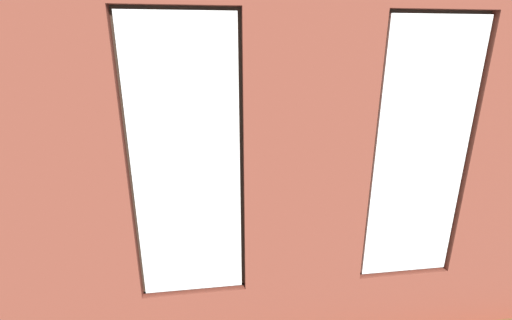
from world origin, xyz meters
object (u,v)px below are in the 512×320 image
object	(u,v)px
table_plant_small	(246,169)
remote_gray	(261,169)
couch_left	(396,194)
media_console	(107,192)
cup_ceramic	(239,171)
potted_plant_mid_room_small	(295,161)
potted_plant_foreground_right	(141,143)
potted_plant_between_couches	(411,222)
potted_plant_beside_window_right	(134,255)
coffee_table	(239,176)
couch_by_window	(292,265)
tv_flatscreen	(102,157)

from	to	relation	value
table_plant_small	remote_gray	xyz separation A→B (m)	(-0.31, -0.23, -0.11)
couch_left	remote_gray	distance (m)	2.38
media_console	cup_ceramic	bearing A→B (deg)	-178.25
potted_plant_mid_room_small	potted_plant_foreground_right	distance (m)	3.41
table_plant_small	potted_plant_between_couches	xyz separation A→B (m)	(-1.63, 2.54, 0.16)
cup_ceramic	potted_plant_beside_window_right	size ratio (longest dim) A/B	0.10
coffee_table	potted_plant_foreground_right	world-z (taller)	potted_plant_foreground_right
potted_plant_mid_room_small	cup_ceramic	bearing A→B (deg)	25.79
potted_plant_beside_window_right	couch_by_window	bearing A→B (deg)	-176.51
tv_flatscreen	potted_plant_foreground_right	size ratio (longest dim) A/B	0.99
table_plant_small	potted_plant_foreground_right	distance (m)	2.79
table_plant_small	potted_plant_mid_room_small	xyz separation A→B (m)	(-1.08, -0.69, -0.13)
coffee_table	media_console	size ratio (longest dim) A/B	1.21
potted_plant_foreground_right	remote_gray	bearing A→B (deg)	147.44
cup_ceramic	potted_plant_foreground_right	xyz separation A→B (m)	(2.02, -1.69, 0.15)
couch_left	table_plant_small	world-z (taller)	couch_left
potted_plant_beside_window_right	potted_plant_between_couches	distance (m)	3.04
couch_left	potted_plant_beside_window_right	distance (m)	4.21
coffee_table	potted_plant_beside_window_right	xyz separation A→B (m)	(1.29, 2.80, 0.27)
coffee_table	potted_plant_foreground_right	size ratio (longest dim) A/B	1.33
coffee_table	table_plant_small	xyz separation A→B (m)	(-0.12, 0.11, 0.18)
cup_ceramic	table_plant_small	world-z (taller)	table_plant_small
coffee_table	remote_gray	bearing A→B (deg)	-163.93
potted_plant_mid_room_small	potted_plant_beside_window_right	bearing A→B (deg)	53.65
media_console	tv_flatscreen	world-z (taller)	tv_flatscreen
couch_left	potted_plant_foreground_right	xyz separation A→B (m)	(4.54, -2.70, 0.31)
cup_ceramic	potted_plant_foreground_right	distance (m)	2.64
coffee_table	media_console	world-z (taller)	media_console
coffee_table	remote_gray	size ratio (longest dim) A/B	9.17
remote_gray	potted_plant_foreground_right	size ratio (longest dim) A/B	0.14
coffee_table	potted_plant_between_couches	world-z (taller)	potted_plant_between_couches
couch_by_window	potted_plant_between_couches	world-z (taller)	potted_plant_between_couches
couch_by_window	remote_gray	bearing A→B (deg)	-91.50
couch_by_window	couch_left	size ratio (longest dim) A/B	0.97
couch_by_window	table_plant_small	xyz separation A→B (m)	(0.24, -2.59, 0.24)
couch_by_window	potted_plant_between_couches	bearing A→B (deg)	-177.88
table_plant_small	potted_plant_mid_room_small	size ratio (longest dim) A/B	0.36
potted_plant_mid_room_small	remote_gray	bearing A→B (deg)	30.59
potted_plant_beside_window_right	potted_plant_between_couches	bearing A→B (deg)	-177.14
table_plant_small	potted_plant_between_couches	distance (m)	3.02
coffee_table	potted_plant_between_couches	size ratio (longest dim) A/B	1.32
cup_ceramic	remote_gray	size ratio (longest dim) A/B	0.62
cup_ceramic	tv_flatscreen	bearing A→B (deg)	1.68
cup_ceramic	potted_plant_between_couches	distance (m)	3.18
cup_ceramic	potted_plant_between_couches	bearing A→B (deg)	123.43
couch_by_window	cup_ceramic	xyz separation A→B (m)	(0.35, -2.70, 0.17)
potted_plant_foreground_right	tv_flatscreen	bearing A→B (deg)	80.49
table_plant_small	potted_plant_beside_window_right	distance (m)	3.04
media_console	coffee_table	bearing A→B (deg)	-178.25
potted_plant_between_couches	potted_plant_foreground_right	size ratio (longest dim) A/B	1.00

